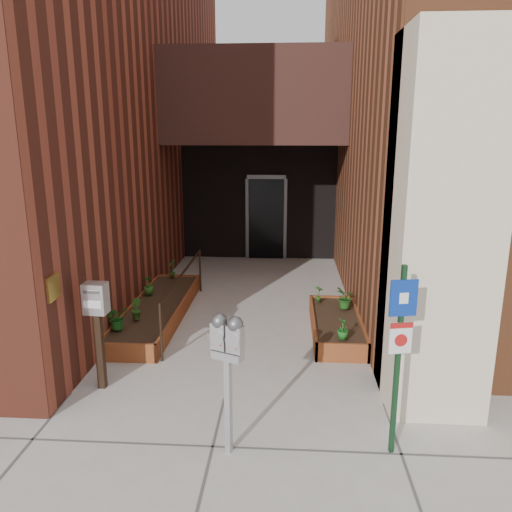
# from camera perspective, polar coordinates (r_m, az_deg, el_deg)

# --- Properties ---
(ground) EXTENTS (80.00, 80.00, 0.00)m
(ground) POSITION_cam_1_polar(r_m,az_deg,el_deg) (6.59, -3.65, -15.94)
(ground) COLOR #9E9991
(ground) RESTS_ON ground
(architecture) EXTENTS (20.00, 14.60, 10.00)m
(architecture) POSITION_cam_1_polar(r_m,az_deg,el_deg) (12.70, -0.66, 21.74)
(architecture) COLOR brown
(architecture) RESTS_ON ground
(planter_left) EXTENTS (0.90, 3.60, 0.30)m
(planter_left) POSITION_cam_1_polar(r_m,az_deg,el_deg) (9.23, -11.14, -6.21)
(planter_left) COLOR brown
(planter_left) RESTS_ON ground
(planter_right) EXTENTS (0.80, 2.20, 0.30)m
(planter_right) POSITION_cam_1_polar(r_m,az_deg,el_deg) (8.51, 9.13, -7.91)
(planter_right) COLOR brown
(planter_right) RESTS_ON ground
(handrail) EXTENTS (0.04, 3.34, 0.90)m
(handrail) POSITION_cam_1_polar(r_m,az_deg,el_deg) (8.88, -8.29, -2.74)
(handrail) COLOR black
(handrail) RESTS_ON ground
(parking_meter) EXTENTS (0.36, 0.25, 1.54)m
(parking_meter) POSITION_cam_1_polar(r_m,az_deg,el_deg) (5.08, -3.28, -10.41)
(parking_meter) COLOR #A6A6A9
(parking_meter) RESTS_ON ground
(sign_post) EXTENTS (0.28, 0.09, 2.05)m
(sign_post) POSITION_cam_1_polar(r_m,az_deg,el_deg) (5.24, 16.09, -9.38)
(sign_post) COLOR #12331A
(sign_post) RESTS_ON ground
(payment_dropbox) EXTENTS (0.30, 0.23, 1.44)m
(payment_dropbox) POSITION_cam_1_polar(r_m,az_deg,el_deg) (6.71, -17.72, -6.25)
(payment_dropbox) COLOR black
(payment_dropbox) RESTS_ON ground
(shrub_left_a) EXTENTS (0.47, 0.47, 0.37)m
(shrub_left_a) POSITION_cam_1_polar(r_m,az_deg,el_deg) (8.09, -15.56, -6.78)
(shrub_left_a) COLOR #1A5919
(shrub_left_a) RESTS_ON planter_left
(shrub_left_b) EXTENTS (0.26, 0.26, 0.34)m
(shrub_left_b) POSITION_cam_1_polar(r_m,az_deg,el_deg) (8.43, -13.60, -5.90)
(shrub_left_b) COLOR #295819
(shrub_left_b) RESTS_ON planter_left
(shrub_left_c) EXTENTS (0.21, 0.21, 0.35)m
(shrub_left_c) POSITION_cam_1_polar(r_m,az_deg,el_deg) (9.64, -12.21, -3.25)
(shrub_left_c) COLOR #2A5D1A
(shrub_left_c) RESTS_ON planter_left
(shrub_left_d) EXTENTS (0.26, 0.26, 0.39)m
(shrub_left_d) POSITION_cam_1_polar(r_m,az_deg,el_deg) (10.62, -9.57, -1.39)
(shrub_left_d) COLOR #255317
(shrub_left_d) RESTS_ON planter_left
(shrub_right_a) EXTENTS (0.19, 0.19, 0.31)m
(shrub_right_a) POSITION_cam_1_polar(r_m,az_deg,el_deg) (7.56, 9.92, -8.19)
(shrub_right_a) COLOR #1B5E1B
(shrub_right_a) RESTS_ON planter_right
(shrub_right_b) EXTENTS (0.23, 0.23, 0.31)m
(shrub_right_b) POSITION_cam_1_polar(r_m,az_deg,el_deg) (9.06, 7.22, -4.29)
(shrub_right_b) COLOR #235C1A
(shrub_right_b) RESTS_ON planter_right
(shrub_right_c) EXTENTS (0.35, 0.35, 0.38)m
(shrub_right_c) POSITION_cam_1_polar(r_m,az_deg,el_deg) (8.79, 10.18, -4.75)
(shrub_right_c) COLOR #1F5317
(shrub_right_c) RESTS_ON planter_right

